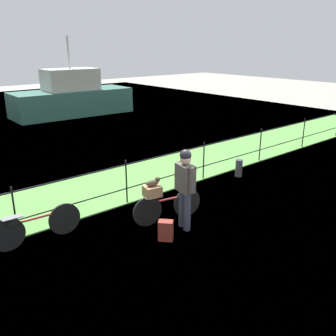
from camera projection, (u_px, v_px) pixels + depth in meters
The scene contains 12 objects.
ground_plane at pixel (223, 214), 8.23m from camera, with size 60.00×60.00×0.00m, color gray.
grass_strip at pixel (142, 178), 10.41m from camera, with size 27.00×2.40×0.03m, color #569342.
harbor_water at pixel (33, 129), 16.32m from camera, with size 30.00×30.00×0.00m, color slate.
iron_fence at pixel (168, 167), 9.39m from camera, with size 18.04×0.04×1.08m.
bicycle_main at pixel (167, 206), 7.82m from camera, with size 1.57×0.37×0.64m.
wooden_crate at pixel (152, 191), 7.53m from camera, with size 0.34×0.29×0.22m, color #A87F51.
terrier_dog at pixel (153, 182), 7.48m from camera, with size 0.32×0.19×0.18m.
cyclist_person at pixel (185, 182), 7.31m from camera, with size 0.34×0.53×1.68m.
backpack_on_paving at pixel (166, 230), 7.10m from camera, with size 0.28×0.18×0.40m, color maroon.
mooring_bollard at pixel (239, 168), 10.50m from camera, with size 0.20×0.20×0.49m, color #38383D.
bicycle_parked at pixel (36, 226), 6.98m from camera, with size 1.72×0.19×0.64m.
moored_boat_mid at pixel (72, 98), 19.44m from camera, with size 6.21×2.41×3.98m.
Camera 1 is at (-5.75, -4.91, 3.62)m, focal length 39.43 mm.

